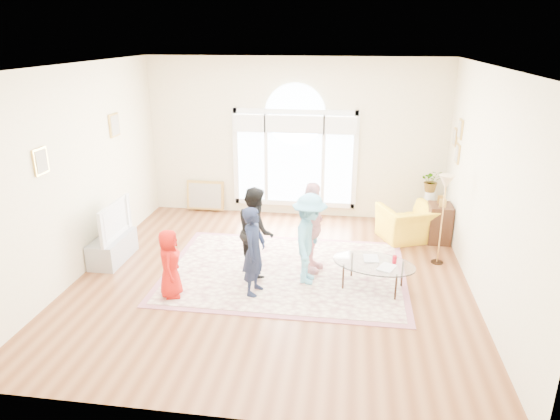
# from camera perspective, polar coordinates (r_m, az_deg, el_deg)

# --- Properties ---
(ground) EXTENTS (6.00, 6.00, 0.00)m
(ground) POSITION_cam_1_polar(r_m,az_deg,el_deg) (7.85, -0.94, -7.87)
(ground) COLOR brown
(ground) RESTS_ON ground
(room_shell) EXTENTS (6.00, 6.00, 6.00)m
(room_shell) POSITION_cam_1_polar(r_m,az_deg,el_deg) (9.98, 1.66, 7.75)
(room_shell) COLOR beige
(room_shell) RESTS_ON ground
(area_rug) EXTENTS (3.60, 2.60, 0.02)m
(area_rug) POSITION_cam_1_polar(r_m,az_deg,el_deg) (8.06, 0.58, -7.02)
(area_rug) COLOR beige
(area_rug) RESTS_ON ground
(rug_border) EXTENTS (3.80, 2.80, 0.01)m
(rug_border) POSITION_cam_1_polar(r_m,az_deg,el_deg) (8.06, 0.58, -7.04)
(rug_border) COLOR #9C5B69
(rug_border) RESTS_ON ground
(tv_console) EXTENTS (0.45, 1.00, 0.42)m
(tv_console) POSITION_cam_1_polar(r_m,az_deg,el_deg) (8.83, -18.57, -4.18)
(tv_console) COLOR #989BA0
(tv_console) RESTS_ON ground
(television) EXTENTS (0.17, 1.05, 0.60)m
(television) POSITION_cam_1_polar(r_m,az_deg,el_deg) (8.65, -18.89, -1.08)
(television) COLOR black
(television) RESTS_ON tv_console
(coffee_table) EXTENTS (1.40, 1.09, 0.54)m
(coffee_table) POSITION_cam_1_polar(r_m,az_deg,el_deg) (7.53, 10.66, -6.08)
(coffee_table) COLOR silver
(coffee_table) RESTS_ON ground
(armchair) EXTENTS (1.24, 1.18, 0.64)m
(armchair) POSITION_cam_1_polar(r_m,az_deg,el_deg) (9.45, 14.50, -1.48)
(armchair) COLOR yellow
(armchair) RESTS_ON ground
(side_cabinet) EXTENTS (0.40, 0.50, 0.70)m
(side_cabinet) POSITION_cam_1_polar(r_m,az_deg,el_deg) (9.52, 17.73, -1.44)
(side_cabinet) COLOR black
(side_cabinet) RESTS_ON ground
(floor_lamp) EXTENTS (0.28, 0.28, 1.51)m
(floor_lamp) POSITION_cam_1_polar(r_m,az_deg,el_deg) (8.32, 18.39, 2.26)
(floor_lamp) COLOR black
(floor_lamp) RESTS_ON ground
(plant_pedestal) EXTENTS (0.20, 0.20, 0.70)m
(plant_pedestal) POSITION_cam_1_polar(r_m,az_deg,el_deg) (10.25, 16.63, 0.17)
(plant_pedestal) COLOR white
(plant_pedestal) RESTS_ON ground
(potted_plant) EXTENTS (0.41, 0.35, 0.44)m
(potted_plant) POSITION_cam_1_polar(r_m,az_deg,el_deg) (10.08, 16.94, 3.22)
(potted_plant) COLOR #33722D
(potted_plant) RESTS_ON plant_pedestal
(leaning_picture) EXTENTS (0.80, 0.14, 0.62)m
(leaning_picture) POSITION_cam_1_polar(r_m,az_deg,el_deg) (10.85, -8.43, -0.08)
(leaning_picture) COLOR tan
(leaning_picture) RESTS_ON ground
(child_red) EXTENTS (0.41, 0.55, 1.02)m
(child_red) POSITION_cam_1_polar(r_m,az_deg,el_deg) (7.30, -12.48, -5.99)
(child_red) COLOR #B7140C
(child_red) RESTS_ON area_rug
(child_navy) EXTENTS (0.39, 0.53, 1.32)m
(child_navy) POSITION_cam_1_polar(r_m,az_deg,el_deg) (7.15, -2.98, -4.70)
(child_navy) COLOR #171E39
(child_navy) RESTS_ON area_rug
(child_black) EXTENTS (0.73, 0.82, 1.40)m
(child_black) POSITION_cam_1_polar(r_m,az_deg,el_deg) (7.75, -2.79, -2.38)
(child_black) COLOR black
(child_black) RESTS_ON area_rug
(child_pink) EXTENTS (0.58, 0.92, 1.46)m
(child_pink) POSITION_cam_1_polar(r_m,az_deg,el_deg) (7.80, 3.59, -2.04)
(child_pink) COLOR #F4ADB1
(child_pink) RESTS_ON area_rug
(child_blue) EXTENTS (0.58, 0.94, 1.40)m
(child_blue) POSITION_cam_1_polar(r_m,az_deg,el_deg) (7.46, 3.36, -3.32)
(child_blue) COLOR #61B7DC
(child_blue) RESTS_ON area_rug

